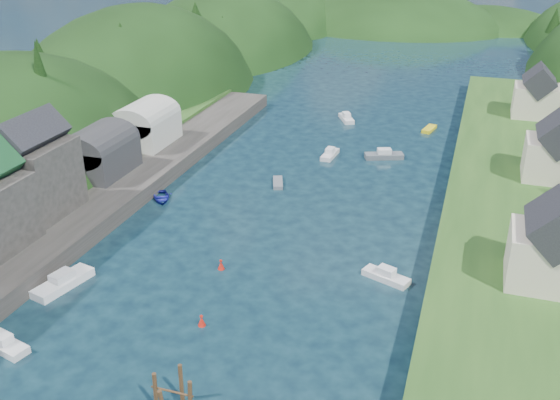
% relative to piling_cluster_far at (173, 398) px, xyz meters
% --- Properties ---
extents(ground, '(600.00, 600.00, 0.00)m').
position_rel_piling_cluster_far_xyz_m(ground, '(-1.37, 50.61, -1.31)').
color(ground, black).
rests_on(ground, ground).
extents(hillside_left, '(44.00, 245.56, 52.00)m').
position_rel_piling_cluster_far_xyz_m(hillside_left, '(-46.37, 75.61, -9.34)').
color(hillside_left, black).
rests_on(hillside_left, ground).
extents(far_hills, '(103.00, 68.00, 44.00)m').
position_rel_piling_cluster_far_xyz_m(far_hills, '(-0.16, 174.62, -12.11)').
color(far_hills, black).
rests_on(far_hills, ground).
extents(hill_trees, '(92.15, 147.93, 12.57)m').
position_rel_piling_cluster_far_xyz_m(hill_trees, '(-0.65, 65.15, 9.75)').
color(hill_trees, black).
rests_on(hill_trees, ground).
extents(quay_left, '(12.00, 110.00, 2.00)m').
position_rel_piling_cluster_far_xyz_m(quay_left, '(-25.37, 20.61, -0.31)').
color(quay_left, '#2D2B28').
rests_on(quay_left, ground).
extents(terrace_left_grass, '(12.00, 110.00, 2.50)m').
position_rel_piling_cluster_far_xyz_m(terrace_left_grass, '(-32.37, 20.61, -0.06)').
color(terrace_left_grass, '#234719').
rests_on(terrace_left_grass, ground).
extents(boat_sheds, '(7.00, 21.00, 7.50)m').
position_rel_piling_cluster_far_xyz_m(boat_sheds, '(-27.37, 39.61, 3.96)').
color(boat_sheds, '#2D2D30').
rests_on(boat_sheds, quay_left).
extents(terrace_right, '(16.00, 120.00, 2.40)m').
position_rel_piling_cluster_far_xyz_m(terrace_right, '(23.63, 40.61, -0.11)').
color(terrace_right, '#234719').
rests_on(terrace_right, ground).
extents(right_bank_cottages, '(9.00, 59.24, 8.41)m').
position_rel_piling_cluster_far_xyz_m(right_bank_cottages, '(26.63, 48.95, 4.54)').
color(right_bank_cottages, beige).
rests_on(right_bank_cottages, terrace_right).
extents(piling_cluster_far, '(3.28, 3.05, 3.75)m').
position_rel_piling_cluster_far_xyz_m(piling_cluster_far, '(0.00, 0.00, 0.00)').
color(piling_cluster_far, '#382314').
rests_on(piling_cluster_far, ground).
extents(channel_buoy_near, '(0.70, 0.70, 1.10)m').
position_rel_piling_cluster_far_xyz_m(channel_buoy_near, '(-2.44, 10.06, -0.83)').
color(channel_buoy_near, '#AE180D').
rests_on(channel_buoy_near, ground).
extents(channel_buoy_far, '(0.70, 0.70, 1.10)m').
position_rel_piling_cluster_far_xyz_m(channel_buoy_far, '(-4.54, 19.28, -0.83)').
color(channel_buoy_far, '#AE180D').
rests_on(channel_buoy_far, ground).
extents(moored_boats, '(34.54, 86.73, 2.24)m').
position_rel_piling_cluster_far_xyz_m(moored_boats, '(-5.59, 15.71, -0.67)').
color(moored_boats, silver).
rests_on(moored_boats, ground).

